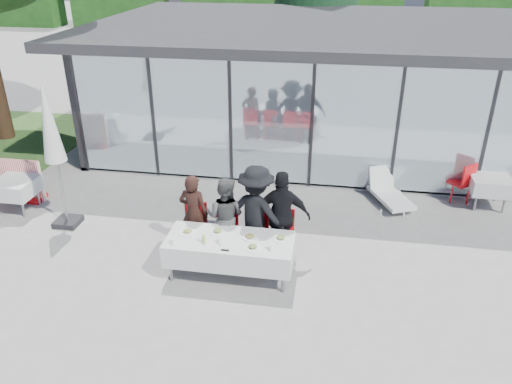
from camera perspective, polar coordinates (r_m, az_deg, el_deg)
ground at (r=9.13m, az=-2.36°, el=-9.86°), size 90.00×90.00×0.00m
pavilion at (r=15.69m, az=11.18°, el=14.03°), size 14.80×8.80×3.44m
dining_table at (r=8.94m, az=-2.97°, el=-6.55°), size 2.26×0.96×0.75m
diner_a at (r=9.59m, az=-7.11°, el=-2.44°), size 0.66×0.66×1.60m
diner_chair_a at (r=9.75m, az=-6.97°, el=-3.69°), size 0.44×0.44×0.97m
diner_b at (r=9.45m, az=-3.53°, el=-2.79°), size 0.88×0.88×1.59m
diner_chair_b at (r=9.61m, az=-3.44°, el=-4.01°), size 0.44×0.44×0.97m
diner_c at (r=9.28m, az=0.03°, el=-2.36°), size 1.51×1.51×1.86m
diner_chair_c at (r=9.51m, az=0.06°, el=-4.32°), size 0.44×0.44×0.97m
diner_d at (r=9.24m, az=3.00°, el=-2.78°), size 1.10×1.10×1.79m
diner_chair_d at (r=9.45m, az=2.98°, el=-4.56°), size 0.44×0.44×0.97m
plate_a at (r=9.07m, az=-7.82°, el=-4.50°), size 0.28×0.28×0.07m
plate_b at (r=9.02m, az=-4.43°, el=-4.51°), size 0.28×0.28×0.07m
plate_c at (r=8.84m, az=-0.69°, el=-5.13°), size 0.28×0.28×0.07m
plate_d at (r=8.81m, az=2.85°, el=-5.26°), size 0.28×0.28×0.07m
plate_extra at (r=8.55m, az=-0.37°, el=-6.31°), size 0.28×0.28×0.07m
juice_bottle at (r=8.72m, az=-6.00°, el=-5.36°), size 0.06×0.06×0.15m
drinking_glasses at (r=8.63m, az=-4.12°, el=-5.84°), size 1.76×0.23×0.10m
folded_eyeglasses at (r=8.52m, az=-3.56°, el=-6.65°), size 0.14×0.03×0.01m
spare_table_left at (r=12.30m, az=-25.80°, el=0.46°), size 0.86×0.86×0.74m
spare_table_right at (r=12.42m, az=25.12°, el=0.84°), size 0.86×0.86×0.74m
spare_chair_b at (r=12.39m, az=22.65°, el=1.19°), size 0.62×0.62×0.97m
market_umbrella at (r=10.69m, az=-22.36°, el=5.99°), size 0.50×0.50×3.00m
lounger at (r=11.97m, az=14.85°, el=0.08°), size 1.08×1.46×0.72m
grass_patch at (r=17.45m, az=-26.57°, el=5.63°), size 5.00×5.00×0.02m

